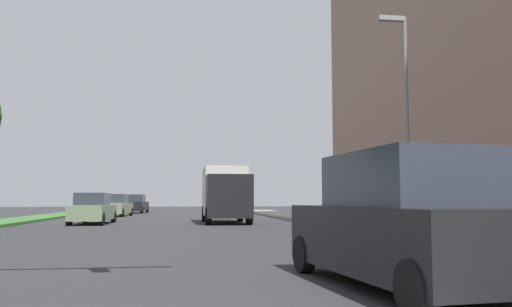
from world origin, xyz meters
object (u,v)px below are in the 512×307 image
at_px(sedan_far_horizon, 136,204).
at_px(truck_box_delivery, 225,193).
at_px(sedan_distant, 116,206).
at_px(street_lamp_right, 404,103).
at_px(suv_crossing, 403,224).
at_px(sedan_midblock, 93,209).

xyz_separation_m(sedan_far_horizon, truck_box_delivery, (6.64, -22.10, 0.83)).
xyz_separation_m(sedan_distant, sedan_far_horizon, (0.70, 9.63, 0.02)).
distance_m(street_lamp_right, suv_crossing, 11.09).
bearing_deg(street_lamp_right, suv_crossing, -114.42).
bearing_deg(street_lamp_right, sedan_midblock, 135.71).
distance_m(sedan_midblock, sedan_far_horizon, 22.53).
bearing_deg(truck_box_delivery, sedan_midblock, -176.49).
distance_m(sedan_midblock, truck_box_delivery, 7.09).
relative_size(street_lamp_right, truck_box_delivery, 1.21).
xyz_separation_m(sedan_distant, truck_box_delivery, (7.34, -12.47, 0.85)).
bearing_deg(sedan_far_horizon, suv_crossing, -80.42).
bearing_deg(sedan_midblock, truck_box_delivery, 3.51).
bearing_deg(truck_box_delivery, street_lamp_right, -67.43).
distance_m(street_lamp_right, sedan_far_horizon, 36.49).
height_order(suv_crossing, sedan_far_horizon, suv_crossing).
relative_size(street_lamp_right, sedan_far_horizon, 1.72).
height_order(sedan_distant, truck_box_delivery, truck_box_delivery).
bearing_deg(suv_crossing, sedan_distant, 103.32).
height_order(street_lamp_right, sedan_far_horizon, street_lamp_right).
distance_m(suv_crossing, sedan_distant, 35.19).
relative_size(sedan_distant, truck_box_delivery, 0.72).
relative_size(street_lamp_right, suv_crossing, 1.57).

